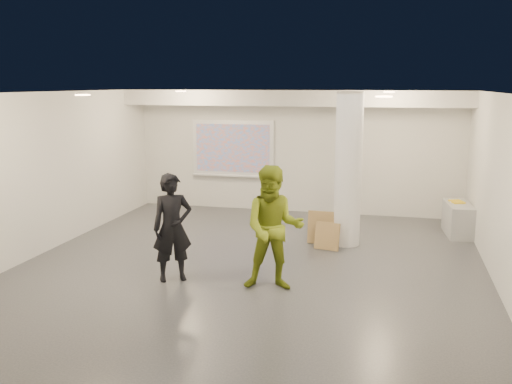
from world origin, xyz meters
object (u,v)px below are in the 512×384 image
(column, at_px, (348,170))
(credenza, at_px, (458,219))
(projection_screen, at_px, (233,149))
(woman, at_px, (172,228))
(man, at_px, (274,228))

(column, xyz_separation_m, credenza, (2.22, 1.29, -1.16))
(column, relative_size, projection_screen, 1.43)
(column, relative_size, woman, 1.71)
(credenza, distance_m, man, 5.15)
(projection_screen, height_order, woman, projection_screen)
(column, relative_size, credenza, 2.60)
(man, bearing_deg, projection_screen, 102.36)
(column, height_order, woman, column)
(credenza, bearing_deg, projection_screen, 160.32)
(man, bearing_deg, column, 62.50)
(column, xyz_separation_m, projection_screen, (-3.10, 2.65, 0.03))
(projection_screen, distance_m, man, 5.89)
(credenza, bearing_deg, woman, -144.89)
(projection_screen, bearing_deg, woman, -84.17)
(woman, xyz_separation_m, man, (1.67, -0.01, 0.09))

